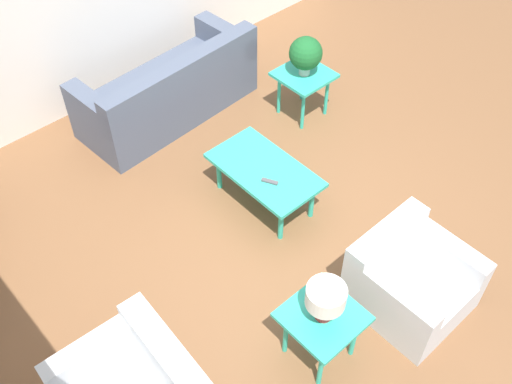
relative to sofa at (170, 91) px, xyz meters
name	(u,v)px	position (x,y,z in m)	size (l,w,h in m)	color
ground_plane	(293,230)	(-2.20, 0.19, -0.32)	(14.00, 14.00, 0.00)	brown
sofa	(170,91)	(0.00, 0.00, 0.00)	(0.98, 2.12, 0.86)	#4C566B
armchair	(409,280)	(-3.40, 0.03, -0.04)	(0.88, 0.85, 0.70)	silver
coffee_table	(264,172)	(-1.73, 0.14, 0.08)	(1.11, 0.62, 0.46)	#2DB79E
side_table_plant	(304,80)	(-1.00, -1.13, 0.15)	(0.56, 0.56, 0.56)	#2DB79E
side_table_lamp	(322,321)	(-3.25, 0.95, 0.15)	(0.56, 0.56, 0.56)	#2DB79E
potted_plant	(306,54)	(-1.00, -1.13, 0.49)	(0.36, 0.36, 0.45)	#B2ADA3
table_lamp	(326,299)	(-3.25, 0.95, 0.46)	(0.30, 0.30, 0.34)	red
remote_control	(270,181)	(-1.89, 0.23, 0.15)	(0.16, 0.11, 0.02)	#4C4C51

